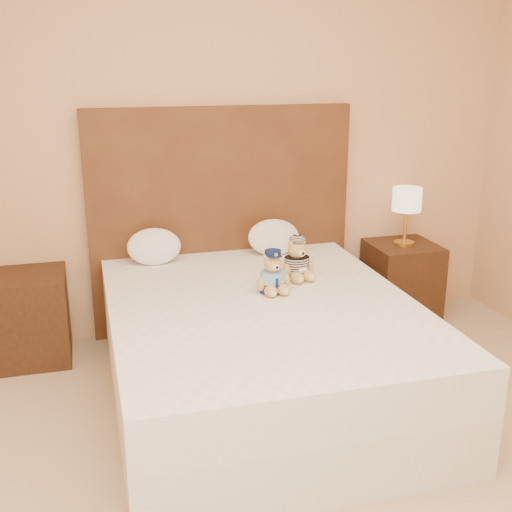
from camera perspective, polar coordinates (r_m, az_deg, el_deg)
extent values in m
cube|color=tan|center=(4.23, -3.33, 11.18)|extent=(4.00, 0.04, 2.70)
cube|color=white|center=(3.59, 0.57, -10.07)|extent=(1.60, 2.00, 0.30)
cube|color=white|center=(3.47, 0.58, -6.03)|extent=(1.60, 2.00, 0.25)
cube|color=#543319|center=(4.30, -3.08, 3.14)|extent=(1.75, 0.08, 1.50)
cube|color=#3B2012|center=(4.17, -19.42, -5.17)|extent=(0.45, 0.45, 0.55)
cube|color=#3B2012|center=(4.66, 12.78, -2.22)|extent=(0.45, 0.45, 0.55)
cylinder|color=gold|center=(4.58, 13.01, 1.15)|extent=(0.14, 0.14, 0.02)
cylinder|color=gold|center=(4.55, 13.12, 2.72)|extent=(0.02, 0.02, 0.26)
cylinder|color=beige|center=(4.51, 13.28, 4.94)|extent=(0.20, 0.20, 0.16)
ellipsoid|color=white|center=(4.07, -9.06, 0.98)|extent=(0.34, 0.22, 0.24)
ellipsoid|color=white|center=(4.22, 1.59, 1.83)|extent=(0.35, 0.23, 0.25)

